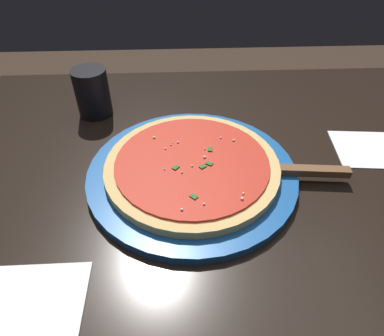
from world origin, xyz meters
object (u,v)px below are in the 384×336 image
at_px(serving_plate, 192,173).
at_px(napkin_loose_left, 372,149).
at_px(pizza_server, 289,171).
at_px(napkin_folded_right, 32,308).
at_px(cup_tall_drink, 92,93).
at_px(pizza, 192,166).

xyz_separation_m(serving_plate, napkin_loose_left, (0.36, 0.06, -0.01)).
bearing_deg(serving_plate, pizza_server, -5.62).
relative_size(serving_plate, napkin_folded_right, 2.82).
height_order(cup_tall_drink, napkin_loose_left, cup_tall_drink).
height_order(serving_plate, napkin_loose_left, serving_plate).
distance_m(pizza, pizza_server, 0.17).
bearing_deg(cup_tall_drink, napkin_folded_right, -90.90).
xyz_separation_m(pizza_server, cup_tall_drink, (-0.38, 0.24, 0.03)).
height_order(pizza, napkin_folded_right, pizza).
bearing_deg(pizza_server, cup_tall_drink, 147.65).
xyz_separation_m(cup_tall_drink, napkin_loose_left, (0.57, -0.16, -0.05)).
relative_size(serving_plate, pizza_server, 1.69).
bearing_deg(cup_tall_drink, napkin_loose_left, -15.86).
distance_m(pizza, cup_tall_drink, 0.31).
bearing_deg(pizza_server, serving_plate, 174.38).
distance_m(pizza_server, cup_tall_drink, 0.45).
relative_size(napkin_folded_right, napkin_loose_left, 0.90).
bearing_deg(napkin_folded_right, pizza_server, 29.99).
bearing_deg(pizza, cup_tall_drink, 132.97).
relative_size(pizza_server, cup_tall_drink, 2.10).
bearing_deg(serving_plate, napkin_loose_left, 9.65).
xyz_separation_m(serving_plate, pizza, (0.00, -0.00, 0.02)).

